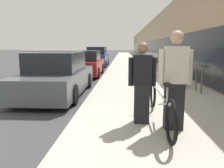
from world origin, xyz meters
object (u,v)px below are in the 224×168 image
tandem_bicycle (160,103)px  vintage_roadster_curbside (86,64)px  cruiser_bike_farthest (165,66)px  bike_rack_hoop (199,77)px  cruiser_bike_nearest (181,75)px  person_rider (175,81)px  parked_sedan_curbside (57,76)px  cruiser_bike_middle (173,70)px  parked_sedan_far (97,57)px  person_bystander (142,83)px

tandem_bicycle → vintage_roadster_curbside: 8.73m
vintage_roadster_curbside → cruiser_bike_farthest: bearing=9.5°
bike_rack_hoop → cruiser_bike_nearest: (-0.22, 1.49, -0.13)m
person_rider → parked_sedan_curbside: size_ratio=0.40×
cruiser_bike_middle → parked_sedan_far: bearing=121.4°
cruiser_bike_middle → bike_rack_hoop: bearing=-88.6°
person_rider → vintage_roadster_curbside: size_ratio=0.45×
tandem_bicycle → cruiser_bike_middle: bearing=75.4°
cruiser_bike_middle → cruiser_bike_farthest: 2.30m
tandem_bicycle → person_bystander: 0.57m
parked_sedan_far → tandem_bicycle: bearing=-78.3°
person_bystander → cruiser_bike_nearest: bearing=66.9°
person_bystander → cruiser_bike_nearest: (2.01, 4.70, -0.43)m
cruiser_bike_farthest → parked_sedan_far: 7.27m
tandem_bicycle → cruiser_bike_nearest: tandem_bicycle is taller
cruiser_bike_nearest → bike_rack_hoop: bearing=-81.7°
vintage_roadster_curbside → parked_sedan_far: size_ratio=0.87×
person_rider → tandem_bicycle: bearing=117.0°
person_rider → cruiser_bike_middle: bearing=77.6°
person_bystander → bike_rack_hoop: (2.23, 3.21, -0.30)m
cruiser_bike_middle → parked_sedan_far: parked_sedan_far is taller
parked_sedan_curbside → cruiser_bike_farthest: bearing=51.1°
parked_sedan_curbside → vintage_roadster_curbside: bearing=88.8°
cruiser_bike_nearest → parked_sedan_far: bearing=115.1°
person_bystander → cruiser_bike_middle: 7.13m
person_rider → bike_rack_hoop: person_rider is taller
person_rider → cruiser_bike_farthest: 9.54m
tandem_bicycle → parked_sedan_far: 14.79m
cruiser_bike_farthest → cruiser_bike_middle: bearing=-91.1°
person_rider → parked_sedan_far: bearing=102.1°
person_bystander → cruiser_bike_farthest: size_ratio=0.94×
tandem_bicycle → parked_sedan_far: parked_sedan_far is taller
cruiser_bike_farthest → tandem_bicycle: bearing=-101.3°
cruiser_bike_farthest → vintage_roadster_curbside: 4.80m
bike_rack_hoop → parked_sedan_curbside: parked_sedan_curbside is taller
person_bystander → bike_rack_hoop: size_ratio=1.92×
tandem_bicycle → person_rider: (0.19, -0.37, 0.52)m
person_bystander → parked_sedan_curbside: person_bystander is taller
bike_rack_hoop → parked_sedan_far: (-4.83, 11.35, 0.11)m
cruiser_bike_nearest → vintage_roadster_curbside: size_ratio=0.42×
cruiser_bike_middle → parked_sedan_far: 9.10m
cruiser_bike_nearest → cruiser_bike_middle: size_ratio=1.05×
cruiser_bike_nearest → person_rider: bearing=-106.0°
tandem_bicycle → cruiser_bike_nearest: 4.91m
person_rider → cruiser_bike_middle: size_ratio=1.11×
vintage_roadster_curbside → parked_sedan_far: (-0.06, 6.26, 0.09)m
person_rider → parked_sedan_far: person_rider is taller
vintage_roadster_curbside → tandem_bicycle: bearing=-70.4°
bike_rack_hoop → parked_sedan_far: size_ratio=0.18×
cruiser_bike_middle → vintage_roadster_curbside: bearing=162.2°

